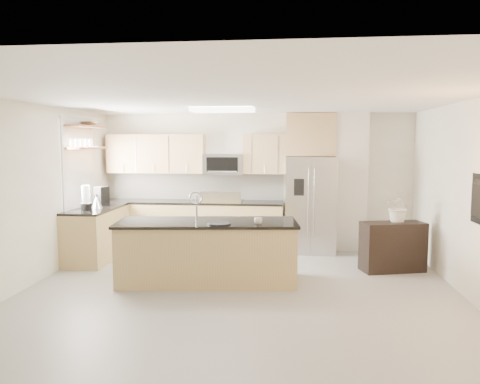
# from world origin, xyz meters

# --- Properties ---
(floor) EXTENTS (6.50, 6.50, 0.00)m
(floor) POSITION_xyz_m (0.00, 0.00, 0.00)
(floor) COLOR gray
(floor) RESTS_ON ground
(ceiling) EXTENTS (6.00, 6.50, 0.02)m
(ceiling) POSITION_xyz_m (0.00, 0.00, 2.60)
(ceiling) COLOR white
(ceiling) RESTS_ON wall_back
(wall_back) EXTENTS (6.00, 0.02, 2.60)m
(wall_back) POSITION_xyz_m (0.00, 3.25, 1.30)
(wall_back) COLOR white
(wall_back) RESTS_ON floor
(wall_front) EXTENTS (6.00, 0.02, 2.60)m
(wall_front) POSITION_xyz_m (0.00, -3.25, 1.30)
(wall_front) COLOR white
(wall_front) RESTS_ON floor
(wall_left) EXTENTS (0.02, 6.50, 2.60)m
(wall_left) POSITION_xyz_m (-3.00, 0.00, 1.30)
(wall_left) COLOR white
(wall_left) RESTS_ON floor
(back_counter) EXTENTS (3.55, 0.66, 1.44)m
(back_counter) POSITION_xyz_m (-1.23, 2.93, 0.47)
(back_counter) COLOR tan
(back_counter) RESTS_ON floor
(left_counter) EXTENTS (0.66, 1.50, 0.92)m
(left_counter) POSITION_xyz_m (-2.67, 1.85, 0.46)
(left_counter) COLOR tan
(left_counter) RESTS_ON floor
(range) EXTENTS (0.76, 0.64, 1.14)m
(range) POSITION_xyz_m (-0.60, 2.92, 0.47)
(range) COLOR black
(range) RESTS_ON floor
(upper_cabinets) EXTENTS (3.50, 0.33, 0.75)m
(upper_cabinets) POSITION_xyz_m (-1.30, 3.09, 1.83)
(upper_cabinets) COLOR tan
(upper_cabinets) RESTS_ON wall_back
(microwave) EXTENTS (0.76, 0.40, 0.40)m
(microwave) POSITION_xyz_m (-0.60, 3.04, 1.63)
(microwave) COLOR #ADAEB0
(microwave) RESTS_ON upper_cabinets
(refrigerator) EXTENTS (0.92, 0.78, 1.78)m
(refrigerator) POSITION_xyz_m (1.06, 2.87, 0.89)
(refrigerator) COLOR #ADAEB0
(refrigerator) RESTS_ON floor
(partition_column) EXTENTS (0.60, 0.30, 2.60)m
(partition_column) POSITION_xyz_m (1.82, 3.10, 1.30)
(partition_column) COLOR silver
(partition_column) RESTS_ON floor
(window) EXTENTS (0.04, 1.15, 1.65)m
(window) POSITION_xyz_m (-2.98, 1.85, 1.65)
(window) COLOR white
(window) RESTS_ON wall_left
(shelf_lower) EXTENTS (0.30, 1.20, 0.04)m
(shelf_lower) POSITION_xyz_m (-2.85, 1.95, 1.95)
(shelf_lower) COLOR #93593A
(shelf_lower) RESTS_ON wall_left
(shelf_upper) EXTENTS (0.30, 1.20, 0.04)m
(shelf_upper) POSITION_xyz_m (-2.85, 1.95, 2.32)
(shelf_upper) COLOR #93593A
(shelf_upper) RESTS_ON wall_left
(ceiling_fixture) EXTENTS (1.00, 0.50, 0.06)m
(ceiling_fixture) POSITION_xyz_m (-0.40, 1.60, 2.56)
(ceiling_fixture) COLOR white
(ceiling_fixture) RESTS_ON ceiling
(island) EXTENTS (2.69, 1.22, 1.33)m
(island) POSITION_xyz_m (-0.52, 0.75, 0.45)
(island) COLOR tan
(island) RESTS_ON floor
(credenza) EXTENTS (1.05, 0.66, 0.78)m
(credenza) POSITION_xyz_m (2.32, 1.65, 0.39)
(credenza) COLOR black
(credenza) RESTS_ON floor
(cup) EXTENTS (0.12, 0.12, 0.09)m
(cup) POSITION_xyz_m (0.24, 0.58, 0.95)
(cup) COLOR silver
(cup) RESTS_ON island
(platter) EXTENTS (0.37, 0.37, 0.02)m
(platter) POSITION_xyz_m (-0.30, 0.52, 0.91)
(platter) COLOR black
(platter) RESTS_ON island
(blender) EXTENTS (0.18, 0.18, 0.42)m
(blender) POSITION_xyz_m (-2.67, 1.47, 1.10)
(blender) COLOR black
(blender) RESTS_ON left_counter
(kettle) EXTENTS (0.19, 0.19, 0.24)m
(kettle) POSITION_xyz_m (-2.63, 1.78, 1.03)
(kettle) COLOR #ADAEB0
(kettle) RESTS_ON left_counter
(coffee_maker) EXTENTS (0.25, 0.27, 0.33)m
(coffee_maker) POSITION_xyz_m (-2.69, 2.16, 1.08)
(coffee_maker) COLOR black
(coffee_maker) RESTS_ON left_counter
(bowl) EXTENTS (0.44, 0.44, 0.09)m
(bowl) POSITION_xyz_m (-2.85, 2.07, 2.38)
(bowl) COLOR #ADAEB0
(bowl) RESTS_ON shelf_upper
(flower_vase) EXTENTS (0.82, 0.77, 0.74)m
(flower_vase) POSITION_xyz_m (2.41, 1.70, 1.15)
(flower_vase) COLOR silver
(flower_vase) RESTS_ON credenza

